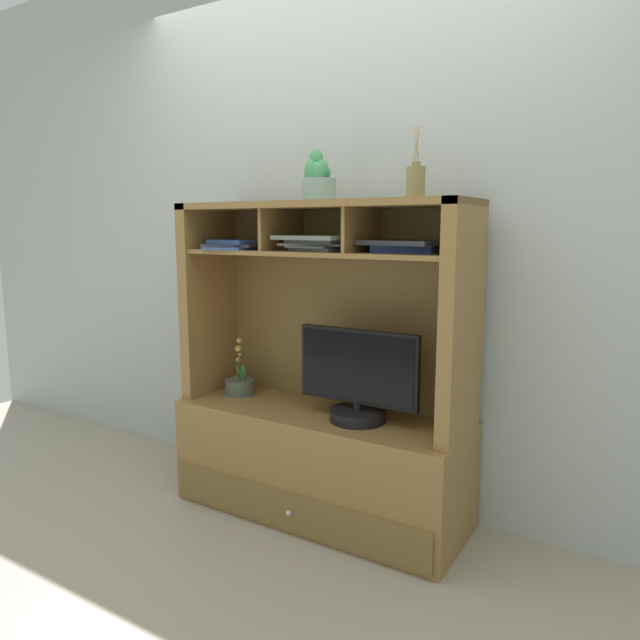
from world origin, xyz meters
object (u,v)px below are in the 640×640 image
(diffuser_bottle, at_px, (415,182))
(potted_succulent, at_px, (318,183))
(tv_monitor, at_px, (358,383))
(media_console, at_px, (321,424))
(magazine_stack_left, at_px, (405,246))
(potted_orchid, at_px, (240,385))
(magazine_stack_right, at_px, (319,242))
(magazine_stack_centre, at_px, (236,245))

(diffuser_bottle, bearing_deg, potted_succulent, -179.41)
(tv_monitor, distance_m, potted_succulent, 0.89)
(media_console, distance_m, magazine_stack_left, 0.93)
(potted_orchid, relative_size, diffuser_bottle, 1.02)
(tv_monitor, height_order, magazine_stack_left, magazine_stack_left)
(diffuser_bottle, height_order, potted_succulent, diffuser_bottle)
(magazine_stack_left, distance_m, potted_succulent, 0.48)
(diffuser_bottle, bearing_deg, magazine_stack_left, 156.37)
(potted_orchid, distance_m, diffuser_bottle, 1.35)
(media_console, bearing_deg, magazine_stack_right, -70.74)
(magazine_stack_left, relative_size, magazine_stack_centre, 1.24)
(media_console, distance_m, potted_succulent, 1.10)
(magazine_stack_right, bearing_deg, potted_succulent, 127.14)
(potted_orchid, relative_size, magazine_stack_centre, 1.00)
(magazine_stack_right, bearing_deg, potted_orchid, 174.59)
(magazine_stack_left, xyz_separation_m, magazine_stack_right, (-0.39, -0.05, 0.01))
(potted_orchid, bearing_deg, magazine_stack_right, -5.41)
(potted_succulent, bearing_deg, diffuser_bottle, 0.59)
(magazine_stack_left, height_order, magazine_stack_centre, magazine_stack_left)
(media_console, relative_size, potted_succulent, 6.39)
(diffuser_bottle, bearing_deg, magazine_stack_right, -176.41)
(diffuser_bottle, bearing_deg, magazine_stack_centre, -176.90)
(media_console, xyz_separation_m, potted_succulent, (-0.00, -0.02, 1.10))
(potted_orchid, height_order, magazine_stack_left, magazine_stack_left)
(media_console, distance_m, magazine_stack_centre, 0.94)
(tv_monitor, height_order, potted_succulent, potted_succulent)
(magazine_stack_centre, height_order, diffuser_bottle, diffuser_bottle)
(magazine_stack_centre, bearing_deg, diffuser_bottle, 3.10)
(magazine_stack_centre, bearing_deg, potted_orchid, 127.05)
(magazine_stack_centre, bearing_deg, magazine_stack_right, 2.62)
(media_console, bearing_deg, potted_orchid, 179.06)
(magazine_stack_left, bearing_deg, tv_monitor, -164.13)
(media_console, xyz_separation_m, magazine_stack_right, (0.01, -0.04, 0.84))
(tv_monitor, xyz_separation_m, magazine_stack_centre, (-0.65, -0.02, 0.59))
(magazine_stack_left, distance_m, magazine_stack_right, 0.39)
(media_console, height_order, diffuser_bottle, diffuser_bottle)
(media_console, relative_size, magazine_stack_centre, 5.08)
(tv_monitor, relative_size, magazine_stack_centre, 1.97)
(magazine_stack_left, bearing_deg, magazine_stack_right, -173.08)
(magazine_stack_centre, height_order, magazine_stack_right, magazine_stack_right)
(magazine_stack_centre, xyz_separation_m, magazine_stack_right, (0.45, 0.02, 0.02))
(diffuser_bottle, relative_size, potted_succulent, 1.23)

